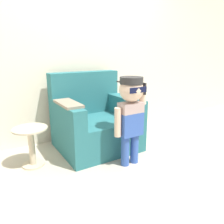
# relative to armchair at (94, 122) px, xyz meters

# --- Properties ---
(ground_plane) EXTENTS (10.00, 10.00, 0.00)m
(ground_plane) POSITION_rel_armchair_xyz_m (0.17, -0.19, -0.35)
(ground_plane) COLOR #BCB29E
(wall_back) EXTENTS (10.00, 0.05, 2.60)m
(wall_back) POSITION_rel_armchair_xyz_m (0.17, 0.51, 0.95)
(wall_back) COLOR beige
(wall_back) RESTS_ON ground_plane
(armchair) EXTENTS (1.01, 0.89, 1.00)m
(armchair) POSITION_rel_armchair_xyz_m (0.00, 0.00, 0.00)
(armchair) COLOR #286B70
(armchair) RESTS_ON ground_plane
(person_child) EXTENTS (0.41, 0.31, 1.01)m
(person_child) POSITION_rel_armchair_xyz_m (0.11, -0.66, 0.32)
(person_child) COLOR #3356AD
(person_child) RESTS_ON ground_plane
(side_table) EXTENTS (0.38, 0.38, 0.46)m
(side_table) POSITION_rel_armchair_xyz_m (-0.85, -0.11, -0.07)
(side_table) COLOR beige
(side_table) RESTS_ON ground_plane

